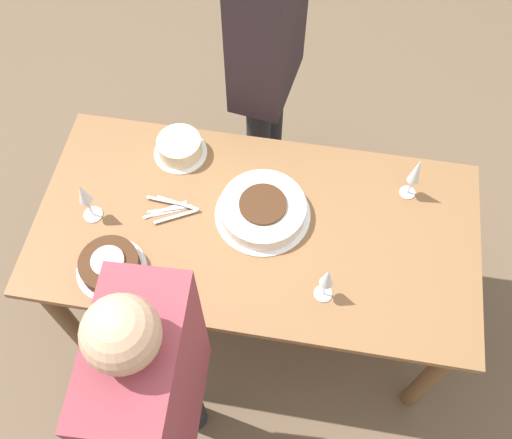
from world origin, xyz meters
TOP-DOWN VIEW (x-y plane):
  - ground_plane at (0.00, 0.00)m, footprint 12.00×12.00m
  - dining_table at (0.00, 0.00)m, footprint 1.65×0.83m
  - cake_center_white at (0.02, 0.05)m, footprint 0.36×0.36m
  - cake_front_chocolate at (-0.48, -0.26)m, footprint 0.25×0.25m
  - cake_back_decorated at (-0.35, 0.28)m, footprint 0.21×0.21m
  - wine_glass_near at (0.27, -0.23)m, footprint 0.06×0.06m
  - wine_glass_far at (0.55, 0.24)m, footprint 0.06×0.06m
  - wine_glass_extra at (-0.61, -0.05)m, footprint 0.07×0.07m
  - fork_pile at (-0.33, 0.02)m, footprint 0.21×0.12m
  - person_cutting at (-0.17, -0.69)m, footprint 0.24×0.41m
  - person_watching at (-0.07, 0.71)m, footprint 0.28×0.43m

SIDE VIEW (x-z plane):
  - ground_plane at x=0.00m, z-range 0.00..0.00m
  - dining_table at x=0.00m, z-range 0.27..1.04m
  - fork_pile at x=-0.33m, z-range 0.77..0.79m
  - cake_front_chocolate at x=-0.48m, z-range 0.77..0.85m
  - cake_center_white at x=0.02m, z-range 0.77..0.85m
  - cake_back_decorated at x=-0.35m, z-range 0.77..0.85m
  - wine_glass_near at x=0.27m, z-range 0.81..1.00m
  - wine_glass_extra at x=-0.61m, z-range 0.81..1.01m
  - wine_glass_far at x=0.55m, z-range 0.80..1.02m
  - person_cutting at x=-0.17m, z-range 0.16..1.72m
  - person_watching at x=-0.07m, z-range 0.16..1.75m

